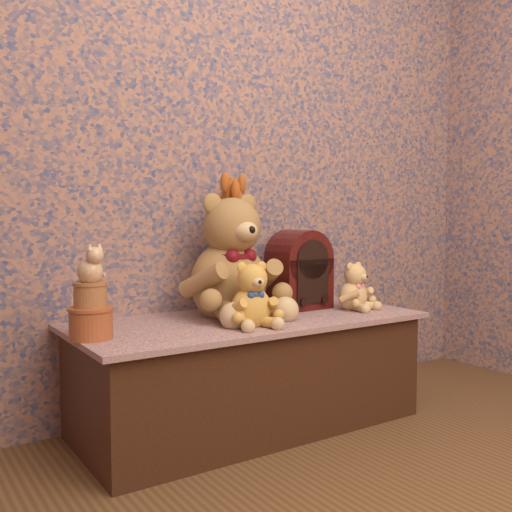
{
  "coord_description": "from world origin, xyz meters",
  "views": [
    {
      "loc": [
        -1.19,
        -0.64,
        0.81
      ],
      "look_at": [
        0.0,
        1.16,
        0.66
      ],
      "focal_mm": 40.8,
      "sensor_mm": 36.0,
      "label": 1
    }
  ],
  "objects_px": {
    "teddy_medium": "(251,291)",
    "teddy_small": "(353,284)",
    "biscuit_tin_lower": "(91,323)",
    "cat_figurine": "(90,262)",
    "ceramic_vase": "(232,289)",
    "cathedral_radio": "(299,269)",
    "teddy_large": "(229,251)"
  },
  "relations": [
    {
      "from": "teddy_medium",
      "to": "teddy_small",
      "type": "height_order",
      "value": "teddy_medium"
    },
    {
      "from": "biscuit_tin_lower",
      "to": "cat_figurine",
      "type": "distance_m",
      "value": 0.19
    },
    {
      "from": "teddy_medium",
      "to": "teddy_small",
      "type": "distance_m",
      "value": 0.56
    },
    {
      "from": "ceramic_vase",
      "to": "biscuit_tin_lower",
      "type": "bearing_deg",
      "value": -163.88
    },
    {
      "from": "cathedral_radio",
      "to": "biscuit_tin_lower",
      "type": "distance_m",
      "value": 0.94
    },
    {
      "from": "teddy_small",
      "to": "cathedral_radio",
      "type": "bearing_deg",
      "value": 122.74
    },
    {
      "from": "teddy_large",
      "to": "biscuit_tin_lower",
      "type": "distance_m",
      "value": 0.63
    },
    {
      "from": "cathedral_radio",
      "to": "biscuit_tin_lower",
      "type": "relative_size",
      "value": 2.43
    },
    {
      "from": "teddy_large",
      "to": "ceramic_vase",
      "type": "height_order",
      "value": "teddy_large"
    },
    {
      "from": "teddy_large",
      "to": "cathedral_radio",
      "type": "height_order",
      "value": "teddy_large"
    },
    {
      "from": "teddy_medium",
      "to": "ceramic_vase",
      "type": "relative_size",
      "value": 1.29
    },
    {
      "from": "teddy_small",
      "to": "cathedral_radio",
      "type": "relative_size",
      "value": 0.64
    },
    {
      "from": "ceramic_vase",
      "to": "cat_figurine",
      "type": "height_order",
      "value": "cat_figurine"
    },
    {
      "from": "ceramic_vase",
      "to": "cat_figurine",
      "type": "xyz_separation_m",
      "value": [
        -0.63,
        -0.18,
        0.15
      ]
    },
    {
      "from": "teddy_large",
      "to": "teddy_small",
      "type": "height_order",
      "value": "teddy_large"
    },
    {
      "from": "ceramic_vase",
      "to": "cat_figurine",
      "type": "relative_size",
      "value": 1.48
    },
    {
      "from": "teddy_small",
      "to": "biscuit_tin_lower",
      "type": "distance_m",
      "value": 1.09
    },
    {
      "from": "cathedral_radio",
      "to": "ceramic_vase",
      "type": "height_order",
      "value": "cathedral_radio"
    },
    {
      "from": "cat_figurine",
      "to": "teddy_small",
      "type": "bearing_deg",
      "value": -13.95
    },
    {
      "from": "teddy_small",
      "to": "teddy_large",
      "type": "bearing_deg",
      "value": 147.34
    },
    {
      "from": "teddy_large",
      "to": "teddy_medium",
      "type": "bearing_deg",
      "value": -102.24
    },
    {
      "from": "teddy_large",
      "to": "biscuit_tin_lower",
      "type": "height_order",
      "value": "teddy_large"
    },
    {
      "from": "teddy_medium",
      "to": "cathedral_radio",
      "type": "bearing_deg",
      "value": 38.71
    },
    {
      "from": "teddy_small",
      "to": "cat_figurine",
      "type": "xyz_separation_m",
      "value": [
        -1.09,
        0.03,
        0.14
      ]
    },
    {
      "from": "teddy_small",
      "to": "biscuit_tin_lower",
      "type": "height_order",
      "value": "teddy_small"
    },
    {
      "from": "teddy_small",
      "to": "ceramic_vase",
      "type": "height_order",
      "value": "teddy_small"
    },
    {
      "from": "cathedral_radio",
      "to": "biscuit_tin_lower",
      "type": "xyz_separation_m",
      "value": [
        -0.92,
        -0.12,
        -0.12
      ]
    },
    {
      "from": "cathedral_radio",
      "to": "cat_figurine",
      "type": "relative_size",
      "value": 2.57
    },
    {
      "from": "ceramic_vase",
      "to": "cat_figurine",
      "type": "bearing_deg",
      "value": -163.88
    },
    {
      "from": "biscuit_tin_lower",
      "to": "teddy_medium",
      "type": "bearing_deg",
      "value": -10.04
    },
    {
      "from": "teddy_small",
      "to": "cat_figurine",
      "type": "bearing_deg",
      "value": 161.94
    },
    {
      "from": "cat_figurine",
      "to": "ceramic_vase",
      "type": "bearing_deg",
      "value": 3.5
    }
  ]
}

